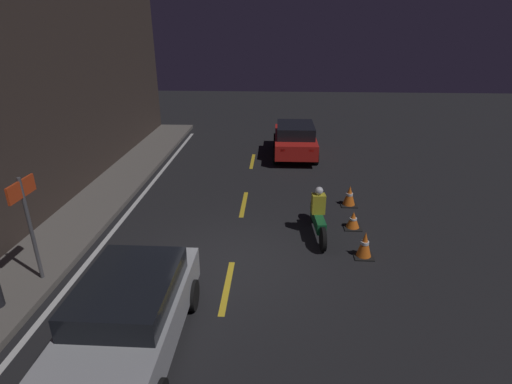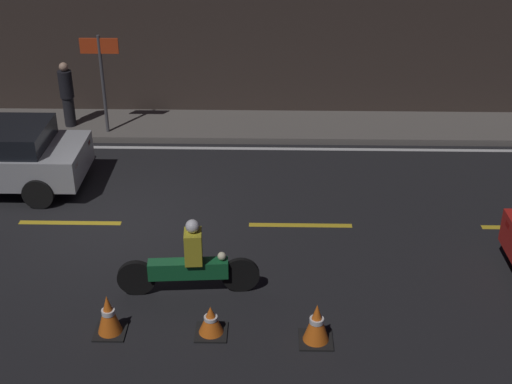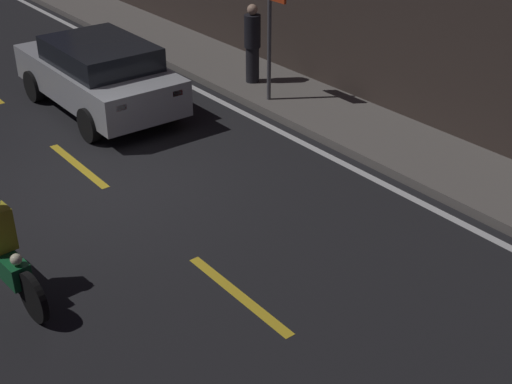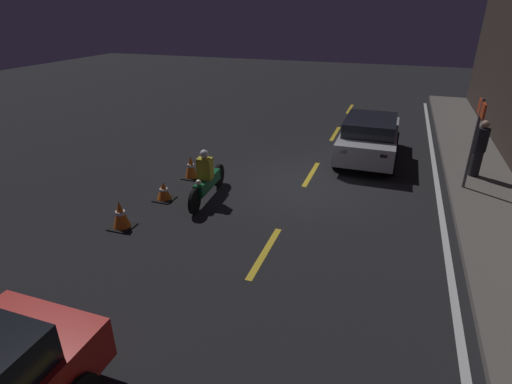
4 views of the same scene
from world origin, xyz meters
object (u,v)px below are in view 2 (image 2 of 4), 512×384
at_px(motorcycle, 188,264).
at_px(traffic_cone_mid, 211,320).
at_px(traffic_cone_far, 317,323).
at_px(shop_sign, 101,65).
at_px(pedestrian, 67,94).
at_px(traffic_cone_near, 109,315).

relative_size(motorcycle, traffic_cone_mid, 4.69).
height_order(motorcycle, traffic_cone_far, motorcycle).
bearing_deg(shop_sign, pedestrian, 159.93).
xyz_separation_m(motorcycle, shop_sign, (-2.67, 6.39, 1.28)).
xyz_separation_m(traffic_cone_far, pedestrian, (-5.71, 7.95, 0.65)).
bearing_deg(traffic_cone_far, motorcycle, 149.56).
relative_size(motorcycle, traffic_cone_near, 3.41).
bearing_deg(pedestrian, shop_sign, -20.07).
xyz_separation_m(traffic_cone_mid, pedestrian, (-4.11, 7.81, 0.74)).
bearing_deg(pedestrian, motorcycle, -61.46).
bearing_deg(traffic_cone_mid, pedestrian, 117.78).
height_order(pedestrian, shop_sign, shop_sign).
distance_m(traffic_cone_near, shop_sign, 7.76).
distance_m(motorcycle, pedestrian, 7.70).
height_order(traffic_cone_near, traffic_cone_mid, traffic_cone_near).
height_order(traffic_cone_mid, shop_sign, shop_sign).
xyz_separation_m(motorcycle, traffic_cone_far, (2.04, -1.20, -0.23)).
distance_m(traffic_cone_near, pedestrian, 8.26).
xyz_separation_m(traffic_cone_mid, shop_sign, (-3.11, 7.44, 1.60)).
relative_size(traffic_cone_mid, pedestrian, 0.31).
relative_size(traffic_cone_mid, traffic_cone_far, 0.75).
distance_m(traffic_cone_near, traffic_cone_mid, 1.56).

